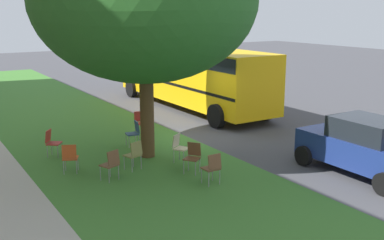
# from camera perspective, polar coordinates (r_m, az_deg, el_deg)

# --- Properties ---
(ground) EXTENTS (80.00, 80.00, 0.00)m
(ground) POSITION_cam_1_polar(r_m,az_deg,el_deg) (17.28, 0.39, -2.14)
(ground) COLOR #424247
(grass_verge) EXTENTS (48.00, 6.00, 0.01)m
(grass_verge) POSITION_cam_1_polar(r_m,az_deg,el_deg) (15.87, -9.44, -3.73)
(grass_verge) COLOR #3D752D
(grass_verge) RESTS_ON ground
(chair_0) EXTENTS (0.58, 0.58, 0.88)m
(chair_0) POSITION_cam_1_polar(r_m,az_deg,el_deg) (13.48, 0.10, -4.33)
(chair_0) COLOR brown
(chair_0) RESTS_ON ground
(chair_1) EXTENTS (0.58, 0.58, 0.88)m
(chair_1) POSITION_cam_1_polar(r_m,az_deg,el_deg) (15.59, -16.70, -2.45)
(chair_1) COLOR #B7332D
(chair_1) RESTS_ON ground
(chair_2) EXTENTS (0.56, 0.55, 0.88)m
(chair_2) POSITION_cam_1_polar(r_m,az_deg,el_deg) (13.86, -14.64, -4.28)
(chair_2) COLOR #C64C1E
(chair_2) RESTS_ON ground
(chair_3) EXTENTS (0.54, 0.54, 0.88)m
(chair_3) POSITION_cam_1_polar(r_m,az_deg,el_deg) (13.04, -9.85, -5.15)
(chair_3) COLOR brown
(chair_3) RESTS_ON ground
(chair_4) EXTENTS (0.47, 0.48, 0.88)m
(chair_4) POSITION_cam_1_polar(r_m,az_deg,el_deg) (16.21, -7.06, -1.39)
(chair_4) COLOR #335184
(chair_4) RESTS_ON ground
(chair_5) EXTENTS (0.58, 0.57, 0.88)m
(chair_5) POSITION_cam_1_polar(r_m,az_deg,el_deg) (14.41, -1.56, -3.17)
(chair_5) COLOR beige
(chair_5) RESTS_ON ground
(chair_6) EXTENTS (0.52, 0.52, 0.88)m
(chair_6) POSITION_cam_1_polar(r_m,az_deg,el_deg) (17.67, -6.35, -0.14)
(chair_6) COLOR #B7332D
(chair_6) RESTS_ON ground
(chair_7) EXTENTS (0.53, 0.52, 0.88)m
(chair_7) POSITION_cam_1_polar(r_m,az_deg,el_deg) (13.78, -7.07, -4.03)
(chair_7) COLOR olive
(chair_7) RESTS_ON ground
(chair_8) EXTENTS (0.43, 0.43, 0.88)m
(chair_8) POSITION_cam_1_polar(r_m,az_deg,el_deg) (12.57, 2.49, -5.66)
(chair_8) COLOR brown
(chair_8) RESTS_ON ground
(parked_car) EXTENTS (3.70, 1.92, 1.65)m
(parked_car) POSITION_cam_1_polar(r_m,az_deg,el_deg) (14.15, 20.17, -2.97)
(parked_car) COLOR navy
(parked_car) RESTS_ON ground
(school_bus) EXTENTS (10.40, 2.80, 2.88)m
(school_bus) POSITION_cam_1_polar(r_m,az_deg,el_deg) (22.37, -0.20, 6.00)
(school_bus) COLOR yellow
(school_bus) RESTS_ON ground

